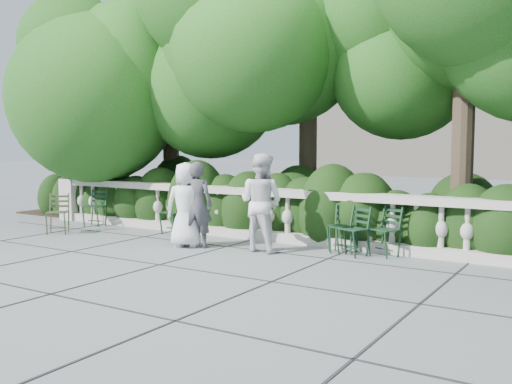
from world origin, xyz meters
The scene contains 14 objects.
ground centered at (0.00, 0.00, 0.00)m, with size 90.00×90.00×0.00m, color #5A5E63.
balustrade centered at (0.00, 1.80, 0.49)m, with size 12.00×0.44×1.00m.
shrub_hedge centered at (0.00, 3.00, 0.00)m, with size 15.00×2.60×1.70m, color black, non-canonical shape.
tree_canopy centered at (0.69, 3.19, 3.96)m, with size 15.04×6.52×6.78m.
chair_a centered at (-2.26, 1.25, 0.00)m, with size 0.44×0.48×0.84m, color black, non-canonical shape.
chair_b centered at (-4.43, 1.18, 0.00)m, with size 0.44×0.48×0.84m, color black, non-canonical shape.
chair_c centered at (1.69, 1.11, 0.00)m, with size 0.44×0.48×0.84m, color black, non-canonical shape.
chair_d centered at (1.52, 1.26, 0.00)m, with size 0.44×0.48×0.84m, color black, non-canonical shape.
chair_e centered at (1.42, 1.35, 0.00)m, with size 0.44×0.48×0.84m, color black, non-canonical shape.
chair_f centered at (2.14, 1.34, 0.00)m, with size 0.44×0.48×0.84m, color black, non-canonical shape.
chair_weathered centered at (-4.20, 0.05, 0.00)m, with size 0.44×0.48×0.84m, color black, non-canonical shape.
person_businessman centered at (-1.11, 0.42, 0.76)m, with size 0.74×0.48×1.52m, color silver.
person_woman_grey centered at (-0.91, 0.48, 0.77)m, with size 0.56×0.37×1.54m, color #39393E.
person_casual_man centered at (0.22, 0.80, 0.85)m, with size 0.82×0.64×1.69m, color silver.
Camera 1 is at (5.33, -7.50, 1.88)m, focal length 40.00 mm.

